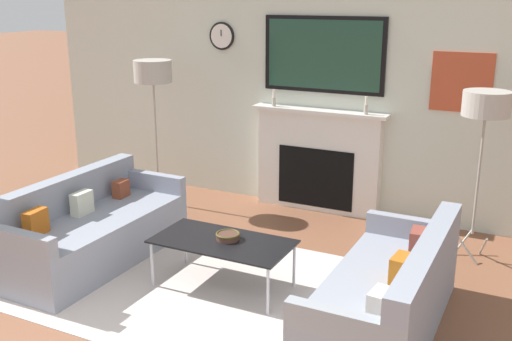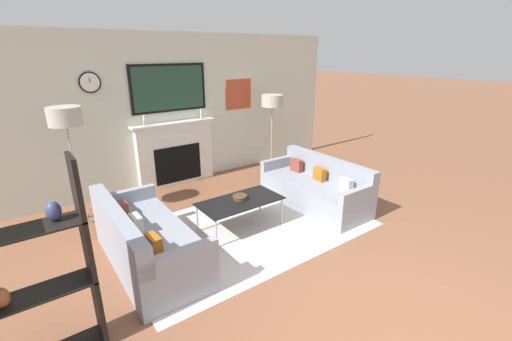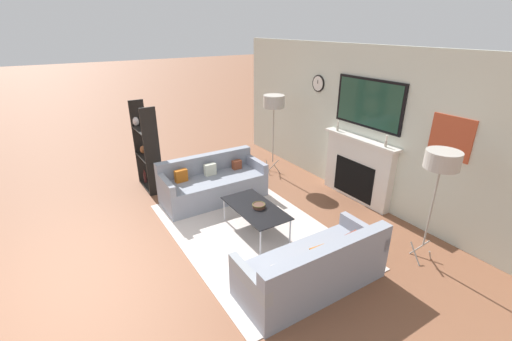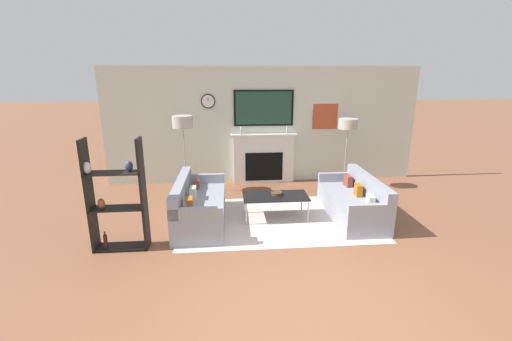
{
  "view_description": "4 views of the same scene",
  "coord_description": "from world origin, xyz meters",
  "px_view_note": "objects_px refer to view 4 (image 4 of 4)",
  "views": [
    {
      "loc": [
        2.27,
        -1.41,
        2.4
      ],
      "look_at": [
        0.07,
        3.04,
        0.93
      ],
      "focal_mm": 42.0,
      "sensor_mm": 36.0,
      "label": 1
    },
    {
      "loc": [
        -2.42,
        -1.01,
        2.4
      ],
      "look_at": [
        0.29,
        2.66,
        0.78
      ],
      "focal_mm": 24.0,
      "sensor_mm": 36.0,
      "label": 2
    },
    {
      "loc": [
        3.84,
        0.17,
        2.98
      ],
      "look_at": [
        -0.1,
        2.66,
        1.0
      ],
      "focal_mm": 24.0,
      "sensor_mm": 36.0,
      "label": 3
    },
    {
      "loc": [
        -0.89,
        -3.11,
        2.54
      ],
      "look_at": [
        -0.34,
        2.98,
        0.8
      ],
      "focal_mm": 24.0,
      "sensor_mm": 36.0,
      "label": 4
    }
  ],
  "objects_px": {
    "floor_lamp_left": "(183,123)",
    "shelf_unit": "(115,197)",
    "couch_right": "(353,203)",
    "floor_lamp_right": "(348,125)",
    "couch_left": "(199,207)",
    "decorative_bowl": "(277,193)",
    "coffee_table": "(276,197)"
  },
  "relations": [
    {
      "from": "floor_lamp_left",
      "to": "shelf_unit",
      "type": "distance_m",
      "value": 2.66
    },
    {
      "from": "floor_lamp_left",
      "to": "couch_right",
      "type": "bearing_deg",
      "value": -26.96
    },
    {
      "from": "floor_lamp_right",
      "to": "floor_lamp_left",
      "type": "bearing_deg",
      "value": 180.0
    },
    {
      "from": "couch_left",
      "to": "shelf_unit",
      "type": "xyz_separation_m",
      "value": [
        -1.1,
        -0.84,
        0.53
      ]
    },
    {
      "from": "floor_lamp_right",
      "to": "shelf_unit",
      "type": "height_order",
      "value": "shelf_unit"
    },
    {
      "from": "decorative_bowl",
      "to": "floor_lamp_left",
      "type": "height_order",
      "value": "floor_lamp_left"
    },
    {
      "from": "couch_right",
      "to": "shelf_unit",
      "type": "relative_size",
      "value": 1.1
    },
    {
      "from": "decorative_bowl",
      "to": "floor_lamp_right",
      "type": "xyz_separation_m",
      "value": [
        1.78,
        1.5,
        0.99
      ]
    },
    {
      "from": "decorative_bowl",
      "to": "floor_lamp_right",
      "type": "distance_m",
      "value": 2.53
    },
    {
      "from": "floor_lamp_right",
      "to": "couch_right",
      "type": "bearing_deg",
      "value": -103.34
    },
    {
      "from": "couch_right",
      "to": "decorative_bowl",
      "type": "height_order",
      "value": "couch_right"
    },
    {
      "from": "couch_right",
      "to": "floor_lamp_left",
      "type": "xyz_separation_m",
      "value": [
        -3.18,
        1.62,
        1.27
      ]
    },
    {
      "from": "couch_right",
      "to": "decorative_bowl",
      "type": "xyz_separation_m",
      "value": [
        -1.39,
        0.11,
        0.18
      ]
    },
    {
      "from": "couch_right",
      "to": "couch_left",
      "type": "bearing_deg",
      "value": -179.98
    },
    {
      "from": "coffee_table",
      "to": "floor_lamp_right",
      "type": "relative_size",
      "value": 0.73
    },
    {
      "from": "couch_right",
      "to": "decorative_bowl",
      "type": "distance_m",
      "value": 1.41
    },
    {
      "from": "couch_left",
      "to": "decorative_bowl",
      "type": "xyz_separation_m",
      "value": [
        1.4,
        0.11,
        0.17
      ]
    },
    {
      "from": "couch_right",
      "to": "coffee_table",
      "type": "relative_size",
      "value": 1.59
    },
    {
      "from": "floor_lamp_left",
      "to": "coffee_table",
      "type": "bearing_deg",
      "value": -41.42
    },
    {
      "from": "couch_left",
      "to": "floor_lamp_right",
      "type": "xyz_separation_m",
      "value": [
        3.17,
        1.62,
        1.17
      ]
    },
    {
      "from": "couch_left",
      "to": "shelf_unit",
      "type": "height_order",
      "value": "shelf_unit"
    },
    {
      "from": "coffee_table",
      "to": "shelf_unit",
      "type": "bearing_deg",
      "value": -159.79
    },
    {
      "from": "couch_left",
      "to": "floor_lamp_right",
      "type": "relative_size",
      "value": 1.17
    },
    {
      "from": "coffee_table",
      "to": "decorative_bowl",
      "type": "xyz_separation_m",
      "value": [
        0.03,
        0.04,
        0.06
      ]
    },
    {
      "from": "decorative_bowl",
      "to": "floor_lamp_right",
      "type": "bearing_deg",
      "value": 40.24
    },
    {
      "from": "couch_right",
      "to": "decorative_bowl",
      "type": "bearing_deg",
      "value": 175.36
    },
    {
      "from": "coffee_table",
      "to": "decorative_bowl",
      "type": "height_order",
      "value": "decorative_bowl"
    },
    {
      "from": "floor_lamp_left",
      "to": "floor_lamp_right",
      "type": "relative_size",
      "value": 1.06
    },
    {
      "from": "decorative_bowl",
      "to": "couch_right",
      "type": "bearing_deg",
      "value": -4.64
    },
    {
      "from": "coffee_table",
      "to": "decorative_bowl",
      "type": "relative_size",
      "value": 5.62
    },
    {
      "from": "couch_left",
      "to": "shelf_unit",
      "type": "relative_size",
      "value": 1.12
    },
    {
      "from": "coffee_table",
      "to": "floor_lamp_right",
      "type": "xyz_separation_m",
      "value": [
        1.81,
        1.55,
        1.05
      ]
    }
  ]
}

